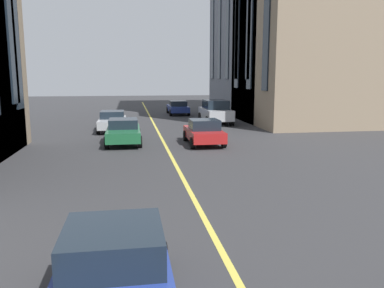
{
  "coord_description": "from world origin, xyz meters",
  "views": [
    {
      "loc": [
        1.89,
        1.88,
        3.72
      ],
      "look_at": [
        14.86,
        -0.19,
        1.45
      ],
      "focal_mm": 36.58,
      "sensor_mm": 36.0,
      "label": 1
    }
  ],
  "objects_px": {
    "car_red_parked_b": "(204,132)",
    "car_blue_near": "(178,107)",
    "car_silver_oncoming": "(216,111)",
    "car_silver_trailing": "(112,121)",
    "car_blue_mid": "(114,274)",
    "car_green_far": "(123,131)"
  },
  "relations": [
    {
      "from": "car_red_parked_b",
      "to": "car_silver_trailing",
      "type": "bearing_deg",
      "value": 39.44
    },
    {
      "from": "car_silver_oncoming",
      "to": "car_blue_mid",
      "type": "relative_size",
      "value": 1.21
    },
    {
      "from": "car_silver_oncoming",
      "to": "car_silver_trailing",
      "type": "bearing_deg",
      "value": 111.28
    },
    {
      "from": "car_red_parked_b",
      "to": "car_silver_trailing",
      "type": "distance_m",
      "value": 8.22
    },
    {
      "from": "car_silver_oncoming",
      "to": "car_green_far",
      "type": "relative_size",
      "value": 1.07
    },
    {
      "from": "car_green_far",
      "to": "car_blue_mid",
      "type": "distance_m",
      "value": 16.29
    },
    {
      "from": "car_green_far",
      "to": "car_silver_trailing",
      "type": "height_order",
      "value": "same"
    },
    {
      "from": "car_red_parked_b",
      "to": "car_green_far",
      "type": "bearing_deg",
      "value": 77.39
    },
    {
      "from": "car_red_parked_b",
      "to": "car_green_far",
      "type": "relative_size",
      "value": 0.89
    },
    {
      "from": "car_silver_oncoming",
      "to": "car_blue_mid",
      "type": "bearing_deg",
      "value": 164.02
    },
    {
      "from": "car_silver_oncoming",
      "to": "car_silver_trailing",
      "type": "distance_m",
      "value": 8.56
    },
    {
      "from": "car_red_parked_b",
      "to": "car_green_far",
      "type": "height_order",
      "value": "car_red_parked_b"
    },
    {
      "from": "car_silver_trailing",
      "to": "car_blue_mid",
      "type": "bearing_deg",
      "value": -177.66
    },
    {
      "from": "car_green_far",
      "to": "car_blue_mid",
      "type": "relative_size",
      "value": 1.13
    },
    {
      "from": "car_red_parked_b",
      "to": "car_blue_mid",
      "type": "distance_m",
      "value": 15.91
    },
    {
      "from": "car_red_parked_b",
      "to": "car_blue_near",
      "type": "xyz_separation_m",
      "value": [
        17.38,
        -0.7,
        0.0
      ]
    },
    {
      "from": "car_red_parked_b",
      "to": "car_blue_near",
      "type": "relative_size",
      "value": 0.89
    },
    {
      "from": "car_silver_trailing",
      "to": "car_silver_oncoming",
      "type": "bearing_deg",
      "value": -68.72
    },
    {
      "from": "car_green_far",
      "to": "car_silver_oncoming",
      "type": "bearing_deg",
      "value": -40.17
    },
    {
      "from": "car_blue_near",
      "to": "car_green_far",
      "type": "distance_m",
      "value": 17.17
    },
    {
      "from": "car_silver_trailing",
      "to": "car_blue_mid",
      "type": "height_order",
      "value": "car_blue_mid"
    },
    {
      "from": "car_blue_near",
      "to": "car_silver_trailing",
      "type": "xyz_separation_m",
      "value": [
        -11.03,
        5.92,
        0.0
      ]
    }
  ]
}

